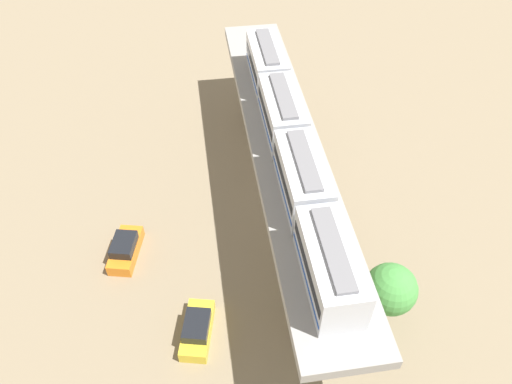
% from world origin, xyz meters
% --- Properties ---
extents(ground_plane, '(120.00, 120.00, 0.00)m').
position_xyz_m(ground_plane, '(0.00, 0.00, 0.00)').
color(ground_plane, '#84755B').
extents(viaduct, '(5.20, 35.80, 7.21)m').
position_xyz_m(viaduct, '(0.00, 0.00, 5.66)').
color(viaduct, '#999691').
rests_on(viaduct, ground).
extents(train, '(2.64, 27.45, 3.24)m').
position_xyz_m(train, '(0.00, 2.33, 8.74)').
color(train, silver).
rests_on(train, viaduct).
extents(parked_car_orange, '(2.71, 4.50, 1.76)m').
position_xyz_m(parked_car_orange, '(12.76, 3.38, 0.74)').
color(parked_car_orange, orange).
rests_on(parked_car_orange, ground).
extents(parked_car_yellow, '(2.70, 4.50, 1.76)m').
position_xyz_m(parked_car_yellow, '(7.76, 10.95, 0.74)').
color(parked_car_yellow, yellow).
rests_on(parked_car_yellow, ground).
extents(tree_near_viaduct, '(3.49, 3.49, 5.02)m').
position_xyz_m(tree_near_viaduct, '(-5.04, 11.38, 3.26)').
color(tree_near_viaduct, brown).
rests_on(tree_near_viaduct, ground).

